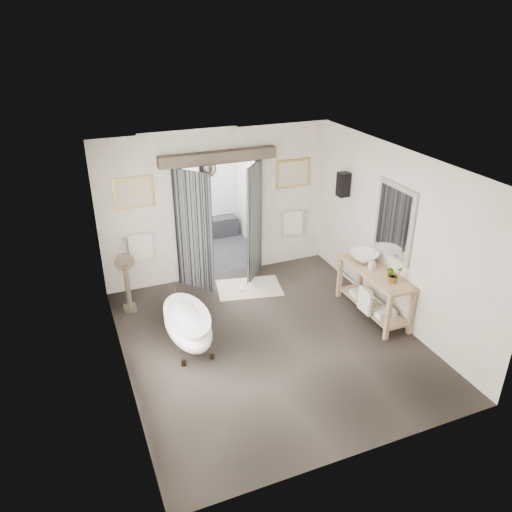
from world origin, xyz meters
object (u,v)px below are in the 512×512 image
clawfoot_tub (187,323)px  vanity (373,289)px  rug (249,288)px  basin (364,257)px

clawfoot_tub → vanity: bearing=-6.9°
clawfoot_tub → vanity: vanity is taller
clawfoot_tub → rug: (1.54, 1.27, -0.35)m
vanity → basin: (0.01, 0.37, 0.43)m
clawfoot_tub → basin: (3.18, -0.02, 0.58)m
rug → basin: size_ratio=2.30×
clawfoot_tub → rug: bearing=39.5°
rug → basin: 2.29m
vanity → rug: (-1.64, 1.65, -0.50)m
basin → clawfoot_tub: bearing=-175.4°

